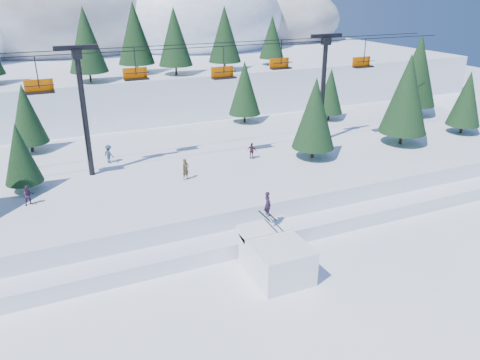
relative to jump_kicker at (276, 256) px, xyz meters
name	(u,v)px	position (x,y,z in m)	size (l,w,h in m)	color
ground	(298,294)	(0.21, -2.45, -1.24)	(160.00, 160.00, 0.00)	white
mid_shelf	(197,172)	(0.21, 15.55, 0.01)	(70.00, 22.00, 2.50)	white
berm	(242,227)	(0.21, 5.55, -0.69)	(70.00, 6.00, 1.10)	white
mountain_ridge	(66,30)	(-4.89, 70.92, 8.40)	(119.00, 60.03, 26.46)	white
jump_kicker	(276,256)	(0.00, 0.00, 0.00)	(3.36, 4.59, 5.03)	white
chairlift	(205,82)	(1.29, 15.60, 8.08)	(46.00, 3.21, 10.28)	black
conifer_stand	(249,105)	(5.67, 16.16, 5.56)	(62.38, 17.98, 9.33)	black
distant_skiers	(178,156)	(-1.65, 14.98, 2.05)	(28.23, 7.39, 1.74)	#391A25
banner_near	(310,232)	(4.32, 2.86, -0.70)	(2.86, 0.12, 0.90)	black
banner_far	(365,218)	(9.32, 3.08, -0.70)	(2.75, 0.82, 0.90)	black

